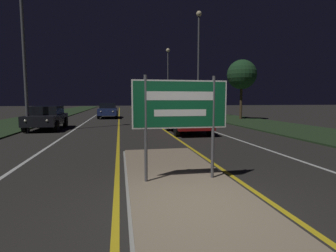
{
  "coord_description": "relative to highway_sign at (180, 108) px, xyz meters",
  "views": [
    {
      "loc": [
        -1.32,
        -4.11,
        1.91
      ],
      "look_at": [
        0.0,
        3.04,
        1.17
      ],
      "focal_mm": 28.0,
      "sensor_mm": 36.0,
      "label": 1
    }
  ],
  "objects": [
    {
      "name": "verge_left",
      "position": [
        -9.5,
        18.46,
        -1.68
      ],
      "size": [
        5.0,
        100.0,
        0.08
      ],
      "color": "#23381E",
      "rests_on": "ground_plane"
    },
    {
      "name": "highway_sign",
      "position": [
        0.0,
        0.0,
        0.0
      ],
      "size": [
        2.14,
        0.07,
        2.33
      ],
      "color": "#56565B",
      "rests_on": "median_island"
    },
    {
      "name": "centre_line_yellow_right",
      "position": [
        1.41,
        23.46,
        -1.71
      ],
      "size": [
        0.12,
        70.0,
        0.01
      ],
      "color": "gold",
      "rests_on": "ground_plane"
    },
    {
      "name": "centre_line_yellow_left",
      "position": [
        -1.41,
        23.46,
        -1.71
      ],
      "size": [
        0.12,
        70.0,
        0.01
      ],
      "color": "gold",
      "rests_on": "ground_plane"
    },
    {
      "name": "car_approaching_1",
      "position": [
        -2.54,
        22.34,
        -0.9
      ],
      "size": [
        1.95,
        4.52,
        1.55
      ],
      "color": "navy",
      "rests_on": "ground_plane"
    },
    {
      "name": "verge_right",
      "position": [
        9.5,
        18.46,
        -1.68
      ],
      "size": [
        5.0,
        100.0,
        0.08
      ],
      "color": "#23381E",
      "rests_on": "ground_plane"
    },
    {
      "name": "streetlight_right_far",
      "position": [
        6.45,
        36.58,
        5.25
      ],
      "size": [
        0.62,
        0.62,
        10.09
      ],
      "color": "#56565B",
      "rests_on": "ground_plane"
    },
    {
      "name": "car_receding_2",
      "position": [
        6.0,
        27.34,
        -0.93
      ],
      "size": [
        1.99,
        4.37,
        1.45
      ],
      "color": "#4C514C",
      "rests_on": "ground_plane"
    },
    {
      "name": "car_receding_1",
      "position": [
        2.45,
        18.91,
        -0.94
      ],
      "size": [
        2.0,
        4.59,
        1.47
      ],
      "color": "maroon",
      "rests_on": "ground_plane"
    },
    {
      "name": "ground_plane",
      "position": [
        0.0,
        -1.54,
        -1.72
      ],
      "size": [
        160.0,
        160.0,
        0.0
      ],
      "primitive_type": "plane",
      "color": "#282623"
    },
    {
      "name": "streetlight_right_near",
      "position": [
        6.58,
        20.27,
        5.13
      ],
      "size": [
        0.55,
        0.55,
        10.66
      ],
      "color": "#56565B",
      "rests_on": "ground_plane"
    },
    {
      "name": "lane_line_white_right",
      "position": [
        4.2,
        23.46,
        -1.71
      ],
      "size": [
        0.12,
        70.0,
        0.01
      ],
      "color": "silver",
      "rests_on": "ground_plane"
    },
    {
      "name": "edge_line_white_left",
      "position": [
        -7.2,
        23.46,
        -1.71
      ],
      "size": [
        0.1,
        70.0,
        0.01
      ],
      "color": "silver",
      "rests_on": "ground_plane"
    },
    {
      "name": "car_receding_0",
      "position": [
        2.47,
        8.72,
        -0.94
      ],
      "size": [
        2.02,
        4.11,
        1.43
      ],
      "color": "maroon",
      "rests_on": "ground_plane"
    },
    {
      "name": "median_island",
      "position": [
        0.0,
        0.0,
        -1.68
      ],
      "size": [
        2.45,
        7.58,
        0.1
      ],
      "color": "#999993",
      "rests_on": "ground_plane"
    },
    {
      "name": "roadside_palm_right",
      "position": [
        9.98,
        17.53,
        2.51
      ],
      "size": [
        2.74,
        2.74,
        5.54
      ],
      "color": "#4C3823",
      "rests_on": "verge_right"
    },
    {
      "name": "car_approaching_0",
      "position": [
        -5.92,
        12.17,
        -0.93
      ],
      "size": [
        1.96,
        4.3,
        1.49
      ],
      "color": "black",
      "rests_on": "ground_plane"
    },
    {
      "name": "lane_line_white_left",
      "position": [
        -4.2,
        23.46,
        -1.71
      ],
      "size": [
        0.12,
        70.0,
        0.01
      ],
      "color": "silver",
      "rests_on": "ground_plane"
    },
    {
      "name": "edge_line_white_right",
      "position": [
        7.2,
        23.46,
        -1.71
      ],
      "size": [
        0.1,
        70.0,
        0.01
      ],
      "color": "silver",
      "rests_on": "ground_plane"
    }
  ]
}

